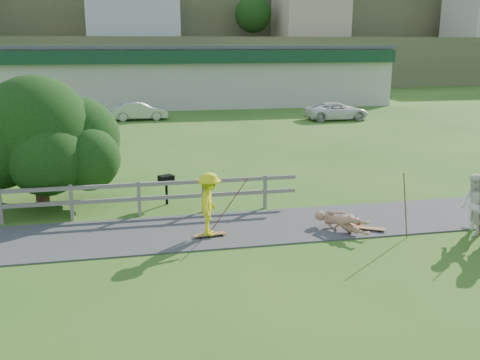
{
  "coord_description": "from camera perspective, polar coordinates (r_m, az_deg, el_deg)",
  "views": [
    {
      "loc": [
        -2.19,
        -12.77,
        5.16
      ],
      "look_at": [
        0.9,
        2.0,
        1.32
      ],
      "focal_mm": 40.0,
      "sensor_mm": 36.0,
      "label": 1
    }
  ],
  "objects": [
    {
      "name": "helmet",
      "position": [
        15.96,
        12.27,
        -4.4
      ],
      "size": [
        0.28,
        0.28,
        0.28
      ],
      "primitive_type": "sphere",
      "color": "#AA1911",
      "rests_on": "ground"
    },
    {
      "name": "skater_fallen",
      "position": [
        15.37,
        10.78,
        -4.38
      ],
      "size": [
        1.66,
        1.26,
        0.62
      ],
      "primitive_type": "imported",
      "rotation": [
        0.0,
        0.0,
        0.57
      ],
      "color": "tan",
      "rests_on": "ground"
    },
    {
      "name": "skater_rider",
      "position": [
        14.52,
        -3.25,
        -2.94
      ],
      "size": [
        0.9,
        1.25,
        1.73
      ],
      "primitive_type": "imported",
      "rotation": [
        0.0,
        0.0,
        1.32
      ],
      "color": "yellow",
      "rests_on": "ground"
    },
    {
      "name": "pole_spec_left",
      "position": [
        15.13,
        17.22,
        -2.62
      ],
      "size": [
        0.03,
        0.03,
        1.86
      ],
      "primitive_type": "cylinder",
      "color": "#553222",
      "rests_on": "ground"
    },
    {
      "name": "bbq",
      "position": [
        17.81,
        -7.85,
        -1.06
      ],
      "size": [
        0.56,
        0.51,
        0.99
      ],
      "primitive_type": null,
      "rotation": [
        0.0,
        0.0,
        0.43
      ],
      "color": "black",
      "rests_on": "ground"
    },
    {
      "name": "pole_rider",
      "position": [
        14.98,
        -1.22,
        -2.11
      ],
      "size": [
        0.03,
        0.03,
        1.87
      ],
      "primitive_type": "cylinder",
      "color": "#553222",
      "rests_on": "ground"
    },
    {
      "name": "ground",
      "position": [
        13.95,
        -1.95,
        -7.45
      ],
      "size": [
        260.0,
        260.0,
        0.0
      ],
      "primitive_type": "plane",
      "color": "#2F611B",
      "rests_on": "ground"
    },
    {
      "name": "spectator_a",
      "position": [
        16.11,
        23.67,
        -2.45
      ],
      "size": [
        0.79,
        0.93,
        1.72
      ],
      "primitive_type": "imported",
      "rotation": [
        0.0,
        0.0,
        4.54
      ],
      "color": "white",
      "rests_on": "ground"
    },
    {
      "name": "pole_spec_right",
      "position": [
        16.01,
        24.26,
        -2.14
      ],
      "size": [
        0.03,
        0.03,
        1.97
      ],
      "primitive_type": "cylinder",
      "color": "#553222",
      "rests_on": "ground"
    },
    {
      "name": "car_silver",
      "position": [
        38.26,
        -10.67,
        7.25
      ],
      "size": [
        3.93,
        1.5,
        1.28
      ],
      "primitive_type": "imported",
      "rotation": [
        0.0,
        0.0,
        1.61
      ],
      "color": "#B0B2B8",
      "rests_on": "ground"
    },
    {
      "name": "longboard_rider",
      "position": [
        14.79,
        -3.21,
        -5.98
      ],
      "size": [
        0.9,
        0.33,
        0.1
      ],
      "primitive_type": null,
      "rotation": [
        0.0,
        0.0,
        0.13
      ],
      "color": "brown",
      "rests_on": "ground"
    },
    {
      "name": "car_white",
      "position": [
        38.35,
        10.28,
        7.26
      ],
      "size": [
        4.55,
        2.2,
        1.25
      ],
      "primitive_type": "imported",
      "rotation": [
        0.0,
        0.0,
        1.6
      ],
      "color": "white",
      "rests_on": "ground"
    },
    {
      "name": "tree",
      "position": [
        18.61,
        -20.67,
        2.45
      ],
      "size": [
        5.74,
        5.74,
        3.29
      ],
      "primitive_type": null,
      "color": "black",
      "rests_on": "ground"
    },
    {
      "name": "longboard_fallen",
      "position": [
        15.68,
        13.59,
        -5.16
      ],
      "size": [
        0.88,
        0.64,
        0.1
      ],
      "primitive_type": null,
      "rotation": [
        0.0,
        0.0,
        -0.53
      ],
      "color": "brown",
      "rests_on": "ground"
    },
    {
      "name": "strip_mall",
      "position": [
        48.18,
        -4.51,
        11.17
      ],
      "size": [
        32.5,
        10.75,
        5.1
      ],
      "color": "beige",
      "rests_on": "ground"
    },
    {
      "name": "path",
      "position": [
        15.33,
        -2.93,
        -5.34
      ],
      "size": [
        34.0,
        3.0,
        0.04
      ],
      "primitive_type": "cube",
      "color": "#333335",
      "rests_on": "ground"
    },
    {
      "name": "fence",
      "position": [
        16.85,
        -19.66,
        -1.86
      ],
      "size": [
        15.05,
        0.1,
        1.1
      ],
      "color": "slate",
      "rests_on": "ground"
    }
  ]
}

